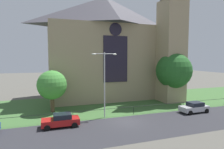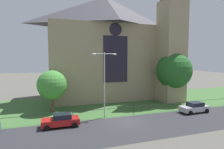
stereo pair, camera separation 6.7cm
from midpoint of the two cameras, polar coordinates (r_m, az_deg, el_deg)
name	(u,v)px [view 1 (the left image)]	position (r m, az deg, el deg)	size (l,w,h in m)	color
ground	(104,104)	(33.80, -2.59, -8.60)	(160.00, 160.00, 0.00)	#56544C
road_asphalt	(133,127)	(22.99, 6.10, -15.17)	(120.00, 8.00, 0.01)	#2D2D33
grass_verge	(107,106)	(31.94, -1.57, -9.39)	(120.00, 20.00, 0.01)	#3D6633
church_building	(110,46)	(38.98, -0.66, 8.40)	(23.20, 16.20, 26.00)	tan
iron_railing	(134,107)	(27.49, 6.33, -9.68)	(33.71, 0.07, 1.13)	black
tree_right_far	(174,79)	(43.31, 17.87, -1.30)	(3.36, 3.36, 5.09)	#423021
tree_right_near	(174,71)	(35.57, 17.77, 1.05)	(6.24, 6.24, 8.80)	brown
tree_left_near	(52,85)	(29.32, -17.42, -3.02)	(4.25, 4.25, 6.12)	brown
streetlamp_near	(105,77)	(25.11, -2.31, -0.65)	(3.37, 0.26, 8.64)	#B2B2B7
parked_car_red	(61,120)	(23.48, -14.95, -12.98)	(4.22, 2.06, 1.51)	#B21919
parked_car_silver	(194,107)	(30.75, 23.15, -8.93)	(4.23, 2.09, 1.51)	#B7B7BC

